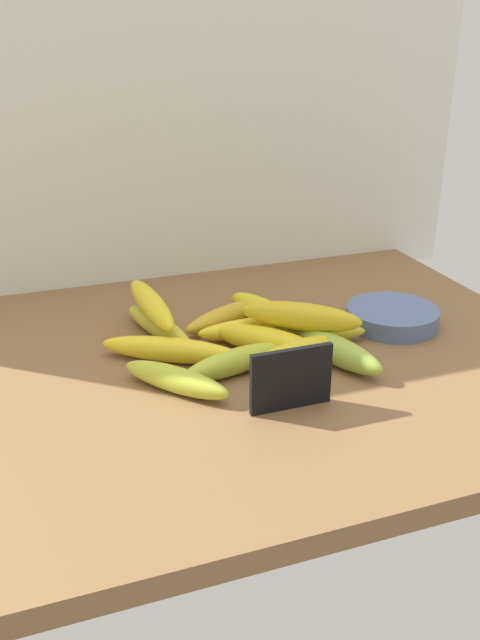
{
  "coord_description": "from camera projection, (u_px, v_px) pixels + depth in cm",
  "views": [
    {
      "loc": [
        -25.04,
        -84.09,
        48.64
      ],
      "look_at": [
        6.0,
        2.52,
        8.0
      ],
      "focal_mm": 37.98,
      "sensor_mm": 36.0,
      "label": 1
    }
  ],
  "objects": [
    {
      "name": "banana_11",
      "position": [
        300.0,
        316.0,
        1.01
      ],
      "size": [
        17.29,
        14.21,
        4.23
      ],
      "primitive_type": "ellipsoid",
      "rotation": [
        0.0,
        0.0,
        5.65
      ],
      "color": "gold",
      "rests_on": "banana_2"
    },
    {
      "name": "banana_7",
      "position": [
        266.0,
        341.0,
        1.01
      ],
      "size": [
        14.79,
        15.11,
        4.18
      ],
      "primitive_type": "ellipsoid",
      "rotation": [
        0.0,
        0.0,
        5.48
      ],
      "color": "yellow",
      "rests_on": "counter_top"
    },
    {
      "name": "back_wall",
      "position": [
        138.0,
        106.0,
        1.19
      ],
      "size": [
        130.0,
        2.0,
        70.0
      ],
      "primitive_type": "cube",
      "color": "silver",
      "rests_on": "ground"
    },
    {
      "name": "banana_9",
      "position": [
        234.0,
        362.0,
        0.95
      ],
      "size": [
        16.92,
        7.74,
        3.71
      ],
      "primitive_type": "ellipsoid",
      "rotation": [
        0.0,
        0.0,
        3.4
      ],
      "color": "#B6C534",
      "rests_on": "counter_top"
    },
    {
      "name": "chalkboard_sign",
      "position": [
        291.0,
        381.0,
        0.86
      ],
      "size": [
        11.0,
        1.8,
        8.4
      ],
      "color": "black",
      "rests_on": "counter_top"
    },
    {
      "name": "banana_1",
      "position": [
        158.0,
        326.0,
        1.07
      ],
      "size": [
        8.69,
        18.13,
        3.42
      ],
      "primitive_type": "ellipsoid",
      "rotation": [
        0.0,
        0.0,
        5.02
      ],
      "color": "gold",
      "rests_on": "counter_top"
    },
    {
      "name": "banana_0",
      "position": [
        269.0,
        314.0,
        1.1
      ],
      "size": [
        9.64,
        20.22,
        4.2
      ],
      "primitive_type": "ellipsoid",
      "rotation": [
        0.0,
        0.0,
        1.86
      ],
      "color": "yellow",
      "rests_on": "counter_top"
    },
    {
      "name": "banana_12",
      "position": [
        151.0,
        304.0,
        1.06
      ],
      "size": [
        4.88,
        20.71,
        3.63
      ],
      "primitive_type": "ellipsoid",
      "rotation": [
        0.0,
        0.0,
        4.77
      ],
      "color": "yellow",
      "rests_on": "banana_1"
    },
    {
      "name": "banana_5",
      "position": [
        262.0,
        328.0,
        1.06
      ],
      "size": [
        20.83,
        5.56,
        3.52
      ],
      "primitive_type": "ellipsoid",
      "rotation": [
        0.0,
        0.0,
        3.04
      ],
      "color": "yellow",
      "rests_on": "counter_top"
    },
    {
      "name": "banana_2",
      "position": [
        304.0,
        334.0,
        1.04
      ],
      "size": [
        19.46,
        7.8,
        3.2
      ],
      "primitive_type": "ellipsoid",
      "rotation": [
        0.0,
        0.0,
        6.04
      ],
      "color": "gold",
      "rests_on": "counter_top"
    },
    {
      "name": "counter_top",
      "position": [
        207.0,
        373.0,
        0.99
      ],
      "size": [
        110.0,
        76.0,
        3.0
      ],
      "primitive_type": "cube",
      "color": "brown",
      "rests_on": "ground"
    },
    {
      "name": "banana_4",
      "position": [
        337.0,
        351.0,
        0.98
      ],
      "size": [
        9.69,
        16.93,
        4.2
      ],
      "primitive_type": "ellipsoid",
      "rotation": [
        0.0,
        0.0,
        1.93
      ],
      "color": "#95B03B",
      "rests_on": "counter_top"
    },
    {
      "name": "banana_8",
      "position": [
        303.0,
        353.0,
        0.97
      ],
      "size": [
        16.14,
        6.63,
        4.29
      ],
      "primitive_type": "ellipsoid",
      "rotation": [
        0.0,
        0.0,
        0.15
      ],
      "color": "yellow",
      "rests_on": "counter_top"
    },
    {
      "name": "banana_6",
      "position": [
        176.0,
        380.0,
        0.9
      ],
      "size": [
        13.45,
        15.07,
        3.56
      ],
      "primitive_type": "ellipsoid",
      "rotation": [
        0.0,
        0.0,
        2.27
      ],
      "color": "gold",
      "rests_on": "counter_top"
    },
    {
      "name": "banana_10",
      "position": [
        170.0,
        350.0,
        0.99
      ],
      "size": [
        19.78,
        14.12,
        3.73
      ],
      "primitive_type": "ellipsoid",
      "rotation": [
        0.0,
        0.0,
        5.73
      ],
      "color": "yellow",
      "rests_on": "counter_top"
    },
    {
      "name": "fruit_bowl",
      "position": [
        392.0,
        317.0,
        1.11
      ],
      "size": [
        14.99,
        14.99,
        3.02
      ],
      "primitive_type": "cylinder",
      "color": "slate",
      "rests_on": "counter_top"
    },
    {
      "name": "banana_3",
      "position": [
        227.0,
        316.0,
        1.1
      ],
      "size": [
        17.23,
        10.12,
        3.51
      ],
      "primitive_type": "ellipsoid",
      "rotation": [
        0.0,
        0.0,
        0.41
      ],
      "color": "gold",
      "rests_on": "counter_top"
    }
  ]
}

